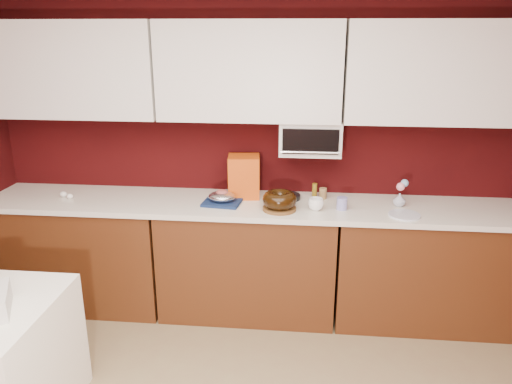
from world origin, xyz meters
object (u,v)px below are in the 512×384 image
object	(u,v)px
foil_ham_nest	(222,197)
pandoro_box	(244,176)
coffee_mug	(316,203)
flower_vase	(399,199)
bundt_cake	(280,200)
toaster_oven	(310,137)
blue_jar	(342,203)

from	to	relation	value
foil_ham_nest	pandoro_box	distance (m)	0.26
foil_ham_nest	coffee_mug	xyz separation A→B (m)	(0.69, -0.07, -0.00)
foil_ham_nest	flower_vase	size ratio (longest dim) A/B	1.86
bundt_cake	foil_ham_nest	distance (m)	0.44
coffee_mug	foil_ham_nest	bearing A→B (deg)	174.33
foil_ham_nest	pandoro_box	world-z (taller)	pandoro_box
flower_vase	pandoro_box	bearing A→B (deg)	174.74
toaster_oven	bundt_cake	distance (m)	0.54
foil_ham_nest	pandoro_box	bearing A→B (deg)	52.95
bundt_cake	pandoro_box	world-z (taller)	pandoro_box
blue_jar	flower_vase	bearing A→B (deg)	15.46
toaster_oven	flower_vase	size ratio (longest dim) A/B	4.12
toaster_oven	pandoro_box	size ratio (longest dim) A/B	1.40
pandoro_box	coffee_mug	bearing A→B (deg)	-30.99
foil_ham_nest	coffee_mug	bearing A→B (deg)	-5.67
blue_jar	flower_vase	xyz separation A→B (m)	(0.42, 0.12, 0.01)
toaster_oven	blue_jar	xyz separation A→B (m)	(0.24, -0.24, -0.43)
foil_ham_nest	coffee_mug	world-z (taller)	coffee_mug
coffee_mug	pandoro_box	bearing A→B (deg)	155.07
foil_ham_nest	flower_vase	bearing A→B (deg)	3.53
pandoro_box	coffee_mug	xyz separation A→B (m)	(0.55, -0.26, -0.11)
blue_jar	toaster_oven	bearing A→B (deg)	135.02
toaster_oven	foil_ham_nest	xyz separation A→B (m)	(-0.64, -0.20, -0.42)
pandoro_box	blue_jar	bearing A→B (deg)	-22.97
toaster_oven	pandoro_box	world-z (taller)	toaster_oven
bundt_cake	blue_jar	bearing A→B (deg)	7.56
bundt_cake	foil_ham_nest	bearing A→B (deg)	167.44
toaster_oven	bundt_cake	xyz separation A→B (m)	(-0.21, -0.30, -0.39)
foil_ham_nest	flower_vase	world-z (taller)	flower_vase
pandoro_box	toaster_oven	bearing A→B (deg)	-4.33
bundt_cake	blue_jar	size ratio (longest dim) A/B	2.71
bundt_cake	pandoro_box	xyz separation A→B (m)	(-0.29, 0.28, 0.08)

